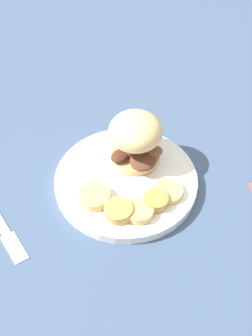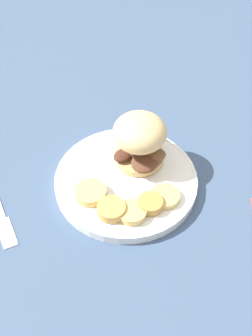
# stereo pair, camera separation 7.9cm
# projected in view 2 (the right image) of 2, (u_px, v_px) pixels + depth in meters

# --- Properties ---
(ground_plane) EXTENTS (4.00, 4.00, 0.00)m
(ground_plane) POSITION_uv_depth(u_px,v_px,m) (126.00, 184.00, 0.83)
(ground_plane) COLOR #3D5170
(dinner_plate) EXTENTS (0.25, 0.25, 0.02)m
(dinner_plate) POSITION_uv_depth(u_px,v_px,m) (126.00, 181.00, 0.82)
(dinner_plate) COLOR white
(dinner_plate) RESTS_ON ground_plane
(sandwich) EXTENTS (0.10, 0.11, 0.10)m
(sandwich) POSITION_uv_depth(u_px,v_px,m) (140.00, 139.00, 0.81)
(sandwich) COLOR tan
(sandwich) RESTS_ON dinner_plate
(potato_round_0) EXTENTS (0.05, 0.05, 0.01)m
(potato_round_0) POSITION_uv_depth(u_px,v_px,m) (91.00, 193.00, 0.78)
(potato_round_0) COLOR #DBB766
(potato_round_0) RESTS_ON dinner_plate
(potato_round_1) EXTENTS (0.05, 0.05, 0.01)m
(potato_round_1) POSITION_uv_depth(u_px,v_px,m) (165.00, 196.00, 0.78)
(potato_round_1) COLOR #DBB766
(potato_round_1) RESTS_ON dinner_plate
(potato_round_2) EXTENTS (0.05, 0.05, 0.01)m
(potato_round_2) POSITION_uv_depth(u_px,v_px,m) (132.00, 212.00, 0.76)
(potato_round_2) COLOR #DBB766
(potato_round_2) RESTS_ON dinner_plate
(potato_round_3) EXTENTS (0.04, 0.04, 0.02)m
(potato_round_3) POSITION_uv_depth(u_px,v_px,m) (150.00, 204.00, 0.77)
(potato_round_3) COLOR #BC8942
(potato_round_3) RESTS_ON dinner_plate
(potato_round_4) EXTENTS (0.05, 0.05, 0.02)m
(potato_round_4) POSITION_uv_depth(u_px,v_px,m) (111.00, 209.00, 0.76)
(potato_round_4) COLOR tan
(potato_round_4) RESTS_ON dinner_plate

